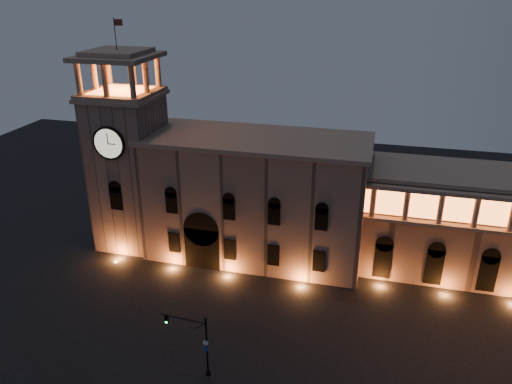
% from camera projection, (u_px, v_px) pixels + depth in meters
% --- Properties ---
extents(ground, '(160.00, 160.00, 0.00)m').
position_uv_depth(ground, '(222.00, 355.00, 53.16)').
color(ground, black).
rests_on(ground, ground).
extents(government_building, '(30.80, 12.80, 17.60)m').
position_uv_depth(government_building, '(255.00, 198.00, 69.70)').
color(government_building, '#89685A').
rests_on(government_building, ground).
extents(clock_tower, '(9.80, 9.80, 32.40)m').
position_uv_depth(clock_tower, '(129.00, 164.00, 71.56)').
color(clock_tower, '#89685A').
rests_on(clock_tower, ground).
extents(traffic_light, '(5.09, 0.72, 6.99)m').
position_uv_depth(traffic_light, '(199.00, 343.00, 49.44)').
color(traffic_light, black).
rests_on(traffic_light, ground).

